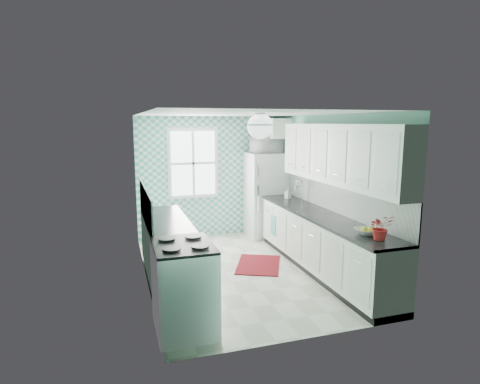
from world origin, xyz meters
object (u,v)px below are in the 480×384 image
object	(u,v)px
potted_plant	(381,227)
fridge	(266,195)
fruit_bowl	(367,231)
sink	(293,202)
stove	(184,286)
microwave	(266,145)
ceiling_light	(260,126)

from	to	relation	value
potted_plant	fridge	bearing A→B (deg)	91.40
fruit_bowl	potted_plant	xyz separation A→B (m)	(0.00, -0.26, 0.12)
fruit_bowl	sink	bearing A→B (deg)	89.91
fridge	fruit_bowl	world-z (taller)	fridge
stove	microwave	xyz separation A→B (m)	(2.31, 3.40, 1.39)
potted_plant	ceiling_light	bearing A→B (deg)	138.48
sink	microwave	size ratio (longest dim) A/B	0.87
fridge	microwave	size ratio (longest dim) A/B	2.86
ceiling_light	microwave	world-z (taller)	ceiling_light
ceiling_light	sink	distance (m)	2.36
ceiling_light	fruit_bowl	distance (m)	1.97
ceiling_light	potted_plant	bearing A→B (deg)	-41.52
fruit_bowl	potted_plant	world-z (taller)	potted_plant
microwave	potted_plant	bearing A→B (deg)	95.19
fridge	fruit_bowl	xyz separation A→B (m)	(0.09, -3.42, 0.10)
microwave	fruit_bowl	bearing A→B (deg)	95.30
sink	potted_plant	xyz separation A→B (m)	(-0.00, -2.54, 0.17)
ceiling_light	sink	size ratio (longest dim) A/B	0.66
ceiling_light	microwave	xyz separation A→B (m)	(1.11, 2.62, -0.40)
stove	fruit_bowl	world-z (taller)	stove
ceiling_light	fridge	bearing A→B (deg)	67.06
fruit_bowl	potted_plant	bearing A→B (deg)	-90.00
stove	fridge	bearing A→B (deg)	59.34
stove	sink	xyz separation A→B (m)	(2.40, 2.25, 0.40)
fridge	stove	size ratio (longest dim) A/B	1.73
ceiling_light	stove	bearing A→B (deg)	-147.13
stove	ceiling_light	bearing A→B (deg)	36.41
fridge	fruit_bowl	distance (m)	3.42
microwave	stove	bearing A→B (deg)	59.59
fridge	microwave	world-z (taller)	microwave
stove	sink	distance (m)	3.32
fruit_bowl	microwave	size ratio (longest dim) A/B	0.49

